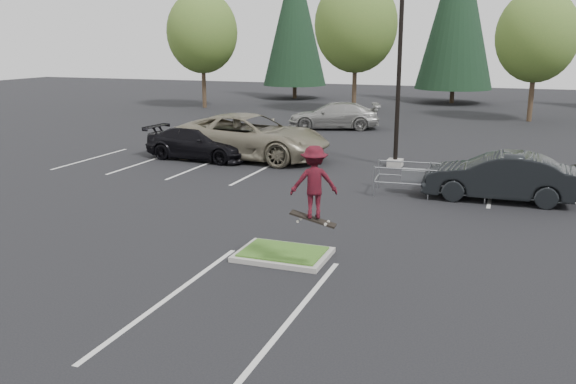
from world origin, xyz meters
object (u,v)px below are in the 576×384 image
(decid_b, at_px, (356,28))
(conif_a, at_px, (295,18))
(cart_corral, at_px, (417,176))
(car_l_tan, at_px, (250,137))
(car_r_charc, at_px, (499,176))
(car_far_silver, at_px, (335,116))
(light_pole, at_px, (400,55))
(skateboarder, at_px, (313,182))
(decid_a, at_px, (202,35))
(car_l_black, at_px, (199,143))
(decid_c, at_px, (536,39))
(conif_b, at_px, (458,7))

(decid_b, xyz_separation_m, conif_a, (-7.99, 9.47, 1.05))
(cart_corral, distance_m, car_l_tan, 8.99)
(car_r_charc, bearing_deg, car_far_silver, -147.69)
(light_pole, xyz_separation_m, car_far_silver, (-5.50, 10.00, -3.77))
(conif_a, bearing_deg, skateboarder, -69.81)
(decid_a, bearing_deg, car_r_charc, -44.61)
(skateboarder, xyz_separation_m, car_l_black, (-9.08, 11.59, -1.45))
(cart_corral, xyz_separation_m, skateboarder, (-1.01, -8.44, 1.52))
(decid_c, xyz_separation_m, skateboarder, (-4.91, -30.83, -3.08))
(decid_c, bearing_deg, cart_corral, -99.89)
(skateboarder, height_order, car_l_black, skateboarder)
(conif_a, bearing_deg, decid_b, -49.83)
(decid_a, bearing_deg, decid_c, -0.48)
(conif_b, relative_size, car_l_black, 2.91)
(car_l_tan, height_order, car_far_silver, car_l_tan)
(decid_c, xyz_separation_m, car_l_tan, (-11.92, -18.33, -4.26))
(decid_a, distance_m, skateboarder, 36.59)
(car_l_black, bearing_deg, cart_corral, -103.16)
(decid_a, height_order, car_far_silver, decid_a)
(decid_c, xyz_separation_m, car_l_black, (-13.99, -19.24, -4.53))
(cart_corral, xyz_separation_m, car_r_charc, (2.62, 0.18, 0.14))
(car_l_tan, bearing_deg, car_l_black, 116.67)
(light_pole, relative_size, cart_corral, 2.69)
(cart_corral, bearing_deg, car_far_silver, 111.13)
(decid_c, xyz_separation_m, car_far_silver, (-10.99, -7.83, -4.47))
(conif_b, xyz_separation_m, cart_corral, (2.09, -33.06, -7.20))
(conif_b, bearing_deg, car_l_black, -104.98)
(skateboarder, bearing_deg, light_pole, -110.86)
(decid_b, bearing_deg, conif_b, 58.91)
(decid_b, relative_size, car_l_tan, 1.35)
(conif_a, relative_size, conif_b, 0.90)
(decid_a, relative_size, car_r_charc, 1.85)
(decid_b, height_order, decid_c, decid_b)
(decid_c, height_order, cart_corral, decid_c)
(car_l_black, bearing_deg, decid_c, -31.82)
(decid_b, bearing_deg, decid_c, -3.34)
(light_pole, height_order, car_r_charc, light_pole)
(skateboarder, relative_size, car_far_silver, 0.33)
(light_pole, xyz_separation_m, conif_a, (-14.50, 28.00, 2.54))
(decid_a, bearing_deg, light_pole, -44.25)
(light_pole, bearing_deg, decid_c, 72.89)
(conif_a, bearing_deg, decid_c, -26.96)
(car_l_black, xyz_separation_m, car_r_charc, (12.71, -2.97, 0.07))
(decid_b, relative_size, cart_corral, 2.56)
(decid_a, relative_size, car_far_silver, 1.65)
(car_l_black, relative_size, car_r_charc, 1.03)
(decid_c, height_order, car_l_black, decid_c)
(car_far_silver, bearing_deg, decid_c, 107.61)
(decid_a, relative_size, decid_b, 0.92)
(decid_b, xyz_separation_m, conif_b, (6.01, 9.97, 1.81))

